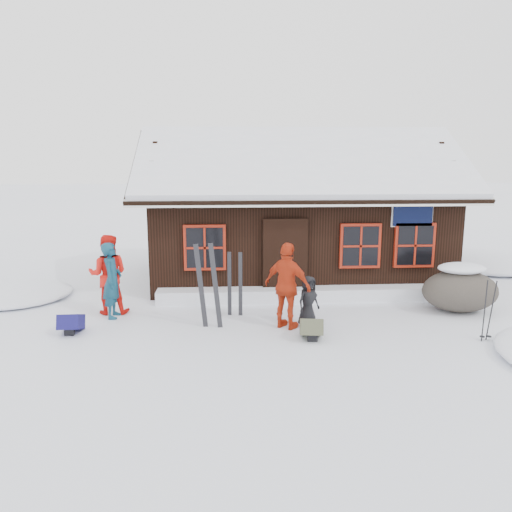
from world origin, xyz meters
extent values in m
plane|color=white|center=(0.00, 0.00, 0.00)|extent=(120.00, 120.00, 0.00)
cube|color=black|center=(1.50, 5.00, 1.25)|extent=(8.00, 5.00, 2.50)
cube|color=black|center=(1.50, 3.52, 3.35)|extent=(8.90, 3.14, 1.88)
cube|color=black|center=(1.50, 6.47, 3.35)|extent=(8.90, 3.14, 1.88)
cube|color=white|center=(1.50, 3.52, 3.49)|extent=(8.72, 3.07, 1.86)
cube|color=white|center=(1.50, 6.47, 3.49)|extent=(8.72, 3.07, 1.86)
cube|color=white|center=(1.50, 5.00, 4.22)|extent=(8.81, 0.22, 0.14)
cube|color=silver|center=(1.50, 2.05, 2.48)|extent=(8.90, 0.10, 0.20)
cube|color=black|center=(0.90, 2.45, 1.00)|extent=(1.00, 0.10, 2.00)
cube|color=black|center=(4.10, 2.42, 2.15)|extent=(1.00, 0.06, 0.60)
cube|color=maroon|center=(-1.10, 2.44, 1.35)|extent=(1.04, 0.10, 1.14)
cube|color=black|center=(-1.10, 2.40, 1.35)|extent=(0.90, 0.04, 1.00)
cube|color=maroon|center=(2.80, 2.44, 1.35)|extent=(1.04, 0.10, 1.14)
cube|color=black|center=(2.80, 2.40, 1.35)|extent=(0.90, 0.04, 1.00)
cube|color=maroon|center=(4.20, 2.44, 1.35)|extent=(1.04, 0.10, 1.14)
cube|color=black|center=(4.20, 2.40, 1.35)|extent=(0.90, 0.04, 1.00)
cube|color=white|center=(1.50, 2.25, 0.17)|extent=(7.60, 0.60, 0.35)
ellipsoid|color=white|center=(-6.00, 3.00, 0.00)|extent=(2.80, 2.80, 0.34)
ellipsoid|color=white|center=(8.00, 6.00, 0.00)|extent=(4.00, 4.00, 0.48)
imported|color=#113E53|center=(-3.12, 1.21, 0.85)|extent=(0.42, 0.63, 1.71)
imported|color=red|center=(-3.27, 1.52, 0.92)|extent=(0.92, 0.73, 1.83)
imported|color=#BA2F13|center=(0.69, 0.23, 0.91)|extent=(1.12, 1.01, 1.83)
imported|color=black|center=(1.15, 0.36, 0.54)|extent=(0.64, 0.58, 1.09)
ellipsoid|color=#49433B|center=(4.86, 1.17, 0.48)|extent=(1.75, 1.31, 0.96)
ellipsoid|color=white|center=(4.86, 1.17, 0.90)|extent=(1.10, 0.80, 0.25)
cube|color=black|center=(-1.11, 0.38, 0.88)|extent=(0.28, 0.13, 1.85)
cube|color=black|center=(-0.81, 0.40, 0.88)|extent=(0.29, 0.11, 1.85)
cube|color=black|center=(-0.51, 1.19, 0.71)|extent=(0.09, 0.04, 1.52)
cube|color=black|center=(-0.26, 1.15, 0.71)|extent=(0.09, 0.04, 1.52)
cylinder|color=black|center=(4.43, -0.73, 0.59)|extent=(0.09, 0.11, 1.26)
cylinder|color=black|center=(4.57, -0.73, 0.59)|extent=(0.09, 0.11, 1.26)
cube|color=#161354|center=(-3.76, 0.21, 0.15)|extent=(0.44, 0.58, 0.31)
cube|color=#4A4D37|center=(1.09, -0.42, 0.16)|extent=(0.51, 0.64, 0.32)
camera|label=1|loc=(-0.59, -9.74, 3.54)|focal=35.00mm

